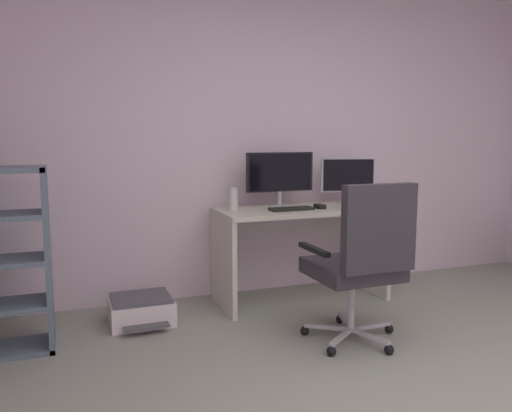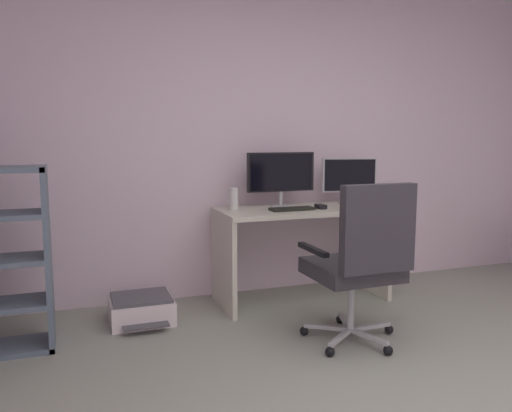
{
  "view_description": "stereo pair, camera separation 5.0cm",
  "coord_description": "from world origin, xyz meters",
  "px_view_note": "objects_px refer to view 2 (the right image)",
  "views": [
    {
      "loc": [
        -1.62,
        -1.52,
        1.31
      ],
      "look_at": [
        -0.35,
        1.82,
        0.82
      ],
      "focal_mm": 36.15,
      "sensor_mm": 36.0,
      "label": 1
    },
    {
      "loc": [
        -1.57,
        -1.54,
        1.31
      ],
      "look_at": [
        -0.35,
        1.82,
        0.82
      ],
      "focal_mm": 36.15,
      "sensor_mm": 36.0,
      "label": 2
    }
  ],
  "objects_px": {
    "office_chair": "(361,258)",
    "keyboard": "(292,209)",
    "desk": "(302,234)",
    "monitor_main": "(281,174)",
    "desktop_speaker": "(234,199)",
    "computer_mouse": "(321,206)",
    "monitor_secondary": "(349,177)",
    "printer": "(141,309)"
  },
  "relations": [
    {
      "from": "office_chair",
      "to": "keyboard",
      "type": "bearing_deg",
      "value": 94.91
    },
    {
      "from": "desk",
      "to": "office_chair",
      "type": "height_order",
      "value": "office_chair"
    },
    {
      "from": "office_chair",
      "to": "desk",
      "type": "bearing_deg",
      "value": 86.87
    },
    {
      "from": "keyboard",
      "to": "monitor_main",
      "type": "bearing_deg",
      "value": 91.12
    },
    {
      "from": "desktop_speaker",
      "to": "computer_mouse",
      "type": "bearing_deg",
      "value": -13.78
    },
    {
      "from": "computer_mouse",
      "to": "office_chair",
      "type": "height_order",
      "value": "office_chair"
    },
    {
      "from": "monitor_secondary",
      "to": "printer",
      "type": "bearing_deg",
      "value": -173.65
    },
    {
      "from": "computer_mouse",
      "to": "printer",
      "type": "bearing_deg",
      "value": 177.72
    },
    {
      "from": "monitor_secondary",
      "to": "keyboard",
      "type": "bearing_deg",
      "value": -160.81
    },
    {
      "from": "desk",
      "to": "keyboard",
      "type": "bearing_deg",
      "value": -143.03
    },
    {
      "from": "monitor_main",
      "to": "desktop_speaker",
      "type": "distance_m",
      "value": 0.45
    },
    {
      "from": "keyboard",
      "to": "desktop_speaker",
      "type": "xyz_separation_m",
      "value": [
        -0.41,
        0.17,
        0.07
      ]
    },
    {
      "from": "office_chair",
      "to": "printer",
      "type": "xyz_separation_m",
      "value": [
        -1.23,
        0.89,
        -0.47
      ]
    },
    {
      "from": "monitor_secondary",
      "to": "printer",
      "type": "height_order",
      "value": "monitor_secondary"
    },
    {
      "from": "monitor_main",
      "to": "computer_mouse",
      "type": "relative_size",
      "value": 5.64
    },
    {
      "from": "monitor_secondary",
      "to": "printer",
      "type": "distance_m",
      "value": 1.98
    },
    {
      "from": "desktop_speaker",
      "to": "keyboard",
      "type": "bearing_deg",
      "value": -21.86
    },
    {
      "from": "office_chair",
      "to": "monitor_secondary",
      "type": "bearing_deg",
      "value": 63.65
    },
    {
      "from": "desktop_speaker",
      "to": "printer",
      "type": "xyz_separation_m",
      "value": [
        -0.74,
        -0.15,
        -0.74
      ]
    },
    {
      "from": "monitor_main",
      "to": "office_chair",
      "type": "relative_size",
      "value": 0.54
    },
    {
      "from": "printer",
      "to": "office_chair",
      "type": "bearing_deg",
      "value": -36.09
    },
    {
      "from": "monitor_secondary",
      "to": "computer_mouse",
      "type": "relative_size",
      "value": 4.55
    },
    {
      "from": "desk",
      "to": "monitor_main",
      "type": "height_order",
      "value": "monitor_main"
    },
    {
      "from": "desk",
      "to": "office_chair",
      "type": "relative_size",
      "value": 1.28
    },
    {
      "from": "printer",
      "to": "desktop_speaker",
      "type": "bearing_deg",
      "value": 11.44
    },
    {
      "from": "desk",
      "to": "desktop_speaker",
      "type": "height_order",
      "value": "desktop_speaker"
    },
    {
      "from": "desk",
      "to": "monitor_main",
      "type": "bearing_deg",
      "value": 138.78
    },
    {
      "from": "computer_mouse",
      "to": "office_chair",
      "type": "relative_size",
      "value": 0.1
    },
    {
      "from": "computer_mouse",
      "to": "desktop_speaker",
      "type": "distance_m",
      "value": 0.68
    },
    {
      "from": "printer",
      "to": "desk",
      "type": "bearing_deg",
      "value": 3.54
    },
    {
      "from": "monitor_secondary",
      "to": "office_chair",
      "type": "xyz_separation_m",
      "value": [
        -0.54,
        -1.09,
        -0.41
      ]
    },
    {
      "from": "computer_mouse",
      "to": "printer",
      "type": "height_order",
      "value": "computer_mouse"
    },
    {
      "from": "office_chair",
      "to": "printer",
      "type": "height_order",
      "value": "office_chair"
    },
    {
      "from": "desktop_speaker",
      "to": "office_chair",
      "type": "height_order",
      "value": "office_chair"
    },
    {
      "from": "keyboard",
      "to": "office_chair",
      "type": "distance_m",
      "value": 0.9
    },
    {
      "from": "desk",
      "to": "keyboard",
      "type": "xyz_separation_m",
      "value": [
        -0.13,
        -0.1,
        0.22
      ]
    },
    {
      "from": "computer_mouse",
      "to": "desktop_speaker",
      "type": "xyz_separation_m",
      "value": [
        -0.66,
        0.16,
        0.07
      ]
    },
    {
      "from": "monitor_secondary",
      "to": "desk",
      "type": "bearing_deg",
      "value": -166.43
    },
    {
      "from": "keyboard",
      "to": "monitor_secondary",
      "type": "bearing_deg",
      "value": 18.83
    },
    {
      "from": "keyboard",
      "to": "computer_mouse",
      "type": "bearing_deg",
      "value": 0.7
    },
    {
      "from": "monitor_main",
      "to": "computer_mouse",
      "type": "bearing_deg",
      "value": -39.9
    },
    {
      "from": "computer_mouse",
      "to": "printer",
      "type": "relative_size",
      "value": 0.22
    }
  ]
}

